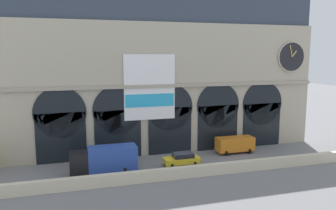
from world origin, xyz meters
TOP-DOWN VIEW (x-y plane):
  - ground_plane at (0.00, 0.00)m, footprint 200.00×200.00m
  - quay_parapet_wall at (0.00, -4.45)m, footprint 90.00×0.70m
  - station_building at (0.02, 7.63)m, footprint 44.01×5.66m
  - box_truck_midwest at (-9.45, -0.56)m, footprint 7.50×2.91m
  - car_center at (-0.09, -0.34)m, footprint 4.40×2.22m
  - van_mideast at (8.65, 2.62)m, footprint 5.20×2.48m

SIDE VIEW (x-z plane):
  - ground_plane at x=0.00m, z-range 0.00..0.00m
  - quay_parapet_wall at x=0.00m, z-range 0.00..1.27m
  - car_center at x=-0.09m, z-range 0.03..1.58m
  - van_mideast at x=8.65m, z-range 0.15..2.35m
  - box_truck_midwest at x=-9.45m, z-range 0.14..3.26m
  - station_building at x=0.02m, z-range -0.30..21.82m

